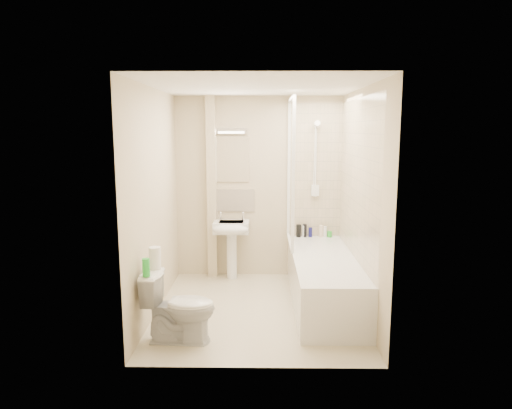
{
  "coord_description": "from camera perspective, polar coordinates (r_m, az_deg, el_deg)",
  "views": [
    {
      "loc": [
        0.05,
        -4.79,
        1.96
      ],
      "look_at": [
        -0.02,
        0.2,
        1.15
      ],
      "focal_mm": 32.0,
      "sensor_mm": 36.0,
      "label": 1
    }
  ],
  "objects": [
    {
      "name": "toilet_roll_lower",
      "position": [
        4.42,
        -12.54,
        -7.22
      ],
      "size": [
        0.11,
        0.11,
        0.1
      ],
      "primitive_type": "cylinder",
      "color": "white",
      "rests_on": "toilet"
    },
    {
      "name": "wall_back",
      "position": [
        6.08,
        0.33,
        2.11
      ],
      "size": [
        2.2,
        0.02,
        2.4
      ],
      "primitive_type": "cube",
      "color": "beige",
      "rests_on": "ground"
    },
    {
      "name": "toilet",
      "position": [
        4.41,
        -9.53,
        -12.47
      ],
      "size": [
        0.46,
        0.71,
        0.67
      ],
      "primitive_type": "imported",
      "rotation": [
        0.0,
        0.0,
        1.51
      ],
      "color": "white",
      "rests_on": "ground"
    },
    {
      "name": "bottle_white_a",
      "position": [
        6.12,
        6.02,
        -3.33
      ],
      "size": [
        0.05,
        0.05,
        0.16
      ],
      "primitive_type": "cylinder",
      "color": "silver",
      "rests_on": "bathtub"
    },
    {
      "name": "pipe_boxing",
      "position": [
        6.06,
        -5.55,
        2.04
      ],
      "size": [
        0.12,
        0.12,
        2.4
      ],
      "primitive_type": "cube",
      "color": "beige",
      "rests_on": "ground"
    },
    {
      "name": "ceiling",
      "position": [
        4.81,
        0.21,
        14.53
      ],
      "size": [
        2.2,
        2.5,
        0.02
      ],
      "primitive_type": "cube",
      "color": "white",
      "rests_on": "wall_back"
    },
    {
      "name": "bathtub",
      "position": [
        5.31,
        8.45,
        -9.19
      ],
      "size": [
        0.7,
        2.1,
        0.55
      ],
      "color": "white",
      "rests_on": "ground"
    },
    {
      "name": "bottle_cream",
      "position": [
        6.14,
        8.16,
        -3.32
      ],
      "size": [
        0.06,
        0.06,
        0.16
      ],
      "primitive_type": "cylinder",
      "color": "beige",
      "rests_on": "bathtub"
    },
    {
      "name": "bottle_black_a",
      "position": [
        6.11,
        5.35,
        -3.29
      ],
      "size": [
        0.06,
        0.06,
        0.17
      ],
      "primitive_type": "cylinder",
      "color": "black",
      "rests_on": "bathtub"
    },
    {
      "name": "green_bottle",
      "position": [
        4.21,
        -13.58,
        -7.66
      ],
      "size": [
        0.07,
        0.07,
        0.16
      ],
      "primitive_type": "cylinder",
      "color": "green",
      "rests_on": "toilet"
    },
    {
      "name": "mirror",
      "position": [
        6.05,
        -3.05,
        5.67
      ],
      "size": [
        0.46,
        0.01,
        0.6
      ],
      "primitive_type": "cube",
      "color": "white",
      "rests_on": "wall_back"
    },
    {
      "name": "tile_right",
      "position": [
        5.12,
        12.51,
        3.06
      ],
      "size": [
        0.01,
        2.1,
        1.75
      ],
      "primitive_type": "cube",
      "color": "beige",
      "rests_on": "wall_right"
    },
    {
      "name": "pedestal_sink",
      "position": [
        5.97,
        -3.12,
        -3.68
      ],
      "size": [
        0.46,
        0.44,
        0.89
      ],
      "color": "white",
      "rests_on": "ground"
    },
    {
      "name": "tile_back",
      "position": [
        6.09,
        7.42,
        4.17
      ],
      "size": [
        0.7,
        0.01,
        1.75
      ],
      "primitive_type": "cube",
      "color": "beige",
      "rests_on": "wall_back"
    },
    {
      "name": "bottle_white_b",
      "position": [
        6.15,
        8.62,
        -3.38
      ],
      "size": [
        0.05,
        0.05,
        0.14
      ],
      "primitive_type": "cylinder",
      "color": "white",
      "rests_on": "bathtub"
    },
    {
      "name": "wall_left",
      "position": [
        4.98,
        -12.55,
        0.27
      ],
      "size": [
        0.02,
        2.5,
        2.4
      ],
      "primitive_type": "cube",
      "color": "beige",
      "rests_on": "ground"
    },
    {
      "name": "strip_light",
      "position": [
        6.01,
        -3.1,
        9.18
      ],
      "size": [
        0.42,
        0.07,
        0.07
      ],
      "primitive_type": "cube",
      "color": "silver",
      "rests_on": "wall_back"
    },
    {
      "name": "toilet_roll_upper",
      "position": [
        4.39,
        -12.53,
        -5.91
      ],
      "size": [
        0.11,
        0.11,
        0.11
      ],
      "primitive_type": "cylinder",
      "color": "white",
      "rests_on": "toilet_roll_lower"
    },
    {
      "name": "floor",
      "position": [
        5.17,
        0.2,
        -12.99
      ],
      "size": [
        2.5,
        2.5,
        0.0
      ],
      "primitive_type": "plane",
      "color": "beige",
      "rests_on": "ground"
    },
    {
      "name": "bottle_black_b",
      "position": [
        6.12,
        6.1,
        -3.25
      ],
      "size": [
        0.05,
        0.05,
        0.17
      ],
      "primitive_type": "cylinder",
      "color": "black",
      "rests_on": "bathtub"
    },
    {
      "name": "wall_right",
      "position": [
        4.96,
        13.02,
        0.22
      ],
      "size": [
        0.02,
        2.5,
        2.4
      ],
      "primitive_type": "cube",
      "color": "beige",
      "rests_on": "ground"
    },
    {
      "name": "bottle_green",
      "position": [
        6.17,
        9.19,
        -3.68
      ],
      "size": [
        0.06,
        0.06,
        0.08
      ],
      "primitive_type": "cylinder",
      "color": "green",
      "rests_on": "bathtub"
    },
    {
      "name": "shower_screen",
      "position": [
        5.62,
        4.38,
        4.05
      ],
      "size": [
        0.04,
        0.92,
        1.8
      ],
      "color": "white",
      "rests_on": "bathtub"
    },
    {
      "name": "shower_fixture",
      "position": [
        6.03,
        7.48,
        5.27
      ],
      "size": [
        0.1,
        0.16,
        0.99
      ],
      "color": "white",
      "rests_on": "wall_back"
    },
    {
      "name": "bottle_blue",
      "position": [
        6.13,
        6.8,
        -3.47
      ],
      "size": [
        0.05,
        0.05,
        0.13
      ],
      "primitive_type": "cylinder",
      "color": "#151458",
      "rests_on": "bathtub"
    },
    {
      "name": "splashback",
      "position": [
        6.11,
        -3.01,
        0.52
      ],
      "size": [
        0.6,
        0.02,
        0.3
      ],
      "primitive_type": "cube",
      "color": "beige",
      "rests_on": "wall_back"
    }
  ]
}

